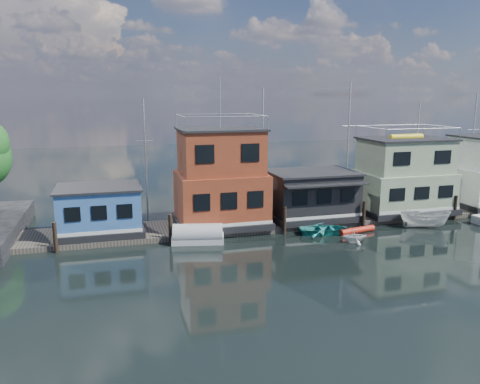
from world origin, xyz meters
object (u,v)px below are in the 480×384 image
object	(u,v)px
houseboat_red	(221,180)
red_kayak	(357,230)
dinghy_teal	(324,229)
houseboat_blue	(100,210)
motorboat	(425,219)
tarp_runabout	(198,235)
houseboat_dark	(312,195)
dinghy_white	(354,236)
houseboat_green	(404,177)

from	to	relation	value
houseboat_red	red_kayak	distance (m)	11.68
red_kayak	dinghy_teal	bearing A→B (deg)	156.77
houseboat_red	red_kayak	size ratio (longest dim) A/B	3.62
houseboat_blue	motorboat	xyz separation A→B (m)	(25.85, -4.26, -1.44)
motorboat	tarp_runabout	world-z (taller)	motorboat
houseboat_red	red_kayak	xyz separation A→B (m)	(10.20, -4.17, -3.86)
motorboat	houseboat_dark	bearing A→B (deg)	88.04
houseboat_red	dinghy_white	bearing A→B (deg)	-35.50
houseboat_blue	tarp_runabout	distance (m)	7.83
houseboat_dark	dinghy_teal	bearing A→B (deg)	-97.19
houseboat_blue	tarp_runabout	world-z (taller)	houseboat_blue
dinghy_white	dinghy_teal	bearing A→B (deg)	32.38
houseboat_dark	dinghy_teal	world-z (taller)	houseboat_dark
houseboat_blue	houseboat_green	bearing A→B (deg)	0.00
dinghy_white	red_kayak	xyz separation A→B (m)	(1.46, 2.06, -0.28)
houseboat_dark	tarp_runabout	bearing A→B (deg)	-163.16
houseboat_dark	motorboat	distance (m)	9.51
houseboat_blue	motorboat	bearing A→B (deg)	-9.37
houseboat_red	houseboat_green	size ratio (longest dim) A/B	1.41
red_kayak	houseboat_blue	bearing A→B (deg)	155.82
houseboat_green	houseboat_dark	bearing A→B (deg)	-179.88
houseboat_red	dinghy_white	world-z (taller)	houseboat_red
dinghy_white	tarp_runabout	size ratio (longest dim) A/B	0.49
dinghy_teal	dinghy_white	size ratio (longest dim) A/B	1.97
dinghy_white	motorboat	bearing A→B (deg)	-67.98
houseboat_blue	houseboat_green	size ratio (longest dim) A/B	0.76
houseboat_green	tarp_runabout	world-z (taller)	houseboat_green
red_kayak	motorboat	bearing A→B (deg)	-13.13
houseboat_green	dinghy_white	size ratio (longest dim) A/B	4.26
houseboat_green	tarp_runabout	xyz separation A→B (m)	(-19.54, -3.21, -2.97)
houseboat_dark	red_kayak	bearing A→B (deg)	-62.08
houseboat_dark	dinghy_white	distance (m)	6.54
houseboat_red	houseboat_dark	bearing A→B (deg)	-0.14
houseboat_blue	houseboat_dark	xyz separation A→B (m)	(17.50, -0.02, 0.21)
houseboat_green	dinghy_teal	bearing A→B (deg)	-158.89
houseboat_green	dinghy_teal	world-z (taller)	houseboat_green
dinghy_teal	dinghy_white	xyz separation A→B (m)	(1.20, -2.58, 0.12)
houseboat_red	houseboat_green	bearing A→B (deg)	0.00
houseboat_dark	houseboat_green	distance (m)	9.07
dinghy_white	tarp_runabout	xyz separation A→B (m)	(-11.28, 3.02, 0.06)
motorboat	houseboat_red	bearing A→B (deg)	100.37
houseboat_red	motorboat	size ratio (longest dim) A/B	2.99
dinghy_white	tarp_runabout	distance (m)	11.68
red_kayak	dinghy_white	bearing A→B (deg)	-137.53
dinghy_teal	houseboat_green	bearing A→B (deg)	-59.81
houseboat_red	houseboat_dark	xyz separation A→B (m)	(8.00, -0.02, -1.69)
motorboat	houseboat_blue	bearing A→B (deg)	105.62
motorboat	dinghy_teal	bearing A→B (deg)	111.02
houseboat_red	houseboat_dark	size ratio (longest dim) A/B	1.60
houseboat_blue	dinghy_teal	world-z (taller)	houseboat_blue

